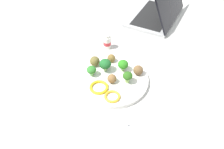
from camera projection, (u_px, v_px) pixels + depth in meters
ground_plane at (112, 81)px, 0.96m from camera, size 4.00×4.00×0.00m
plate at (112, 80)px, 0.95m from camera, size 0.28×0.28×0.02m
broccoli_floret_front_right at (92, 70)px, 0.94m from camera, size 0.04×0.04×0.04m
broccoli_floret_front_left at (123, 65)px, 0.96m from camera, size 0.04×0.04×0.05m
broccoli_floret_back_right at (128, 76)px, 0.91m from camera, size 0.04×0.04×0.05m
broccoli_floret_mid_right at (105, 64)px, 0.96m from camera, size 0.05×0.05×0.05m
meatball_mid_left at (112, 79)px, 0.92m from camera, size 0.03×0.03×0.03m
meatball_center at (138, 70)px, 0.95m from camera, size 0.04×0.04×0.04m
meatball_back_right at (111, 58)px, 1.01m from camera, size 0.03×0.03×0.03m
meatball_mid_right at (95, 61)px, 0.99m from camera, size 0.04×0.04×0.04m
pepper_ring_center at (99, 87)px, 0.91m from camera, size 0.08×0.08×0.01m
pepper_ring_near_rim at (112, 96)px, 0.87m from camera, size 0.08×0.08×0.01m
napkin at (135, 133)px, 0.79m from camera, size 0.17×0.13×0.01m
fork at (129, 132)px, 0.78m from camera, size 0.12×0.02×0.01m
knife at (139, 129)px, 0.79m from camera, size 0.15×0.02×0.01m
yogurt_bottle at (107, 42)px, 1.09m from camera, size 0.03×0.03×0.07m
laptop at (158, 12)px, 1.27m from camera, size 0.38×0.38×0.20m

